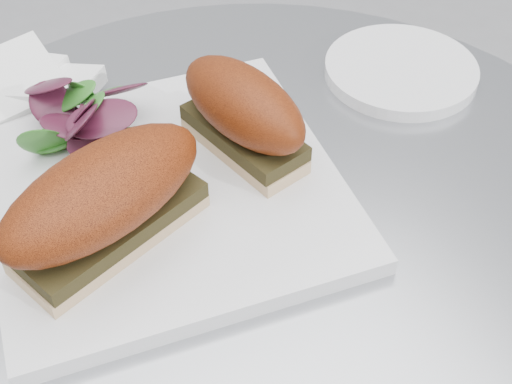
% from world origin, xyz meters
% --- Properties ---
extents(table, '(0.70, 0.70, 0.73)m').
position_xyz_m(table, '(0.00, 0.00, 0.49)').
color(table, '#B0B2B8').
rests_on(table, ground).
extents(plate, '(0.32, 0.32, 0.02)m').
position_xyz_m(plate, '(-0.06, 0.06, 0.74)').
color(plate, silver).
rests_on(plate, table).
extents(sandwich_left, '(0.19, 0.14, 0.08)m').
position_xyz_m(sandwich_left, '(-0.12, 0.02, 0.79)').
color(sandwich_left, tan).
rests_on(sandwich_left, plate).
extents(sandwich_right, '(0.09, 0.15, 0.08)m').
position_xyz_m(sandwich_right, '(0.02, 0.07, 0.79)').
color(sandwich_right, tan).
rests_on(sandwich_right, plate).
extents(salad, '(0.12, 0.12, 0.05)m').
position_xyz_m(salad, '(-0.09, 0.14, 0.77)').
color(salad, '#387F29').
rests_on(salad, plate).
extents(napkin, '(0.14, 0.14, 0.02)m').
position_xyz_m(napkin, '(-0.12, 0.24, 0.74)').
color(napkin, white).
rests_on(napkin, table).
extents(saucer, '(0.16, 0.16, 0.01)m').
position_xyz_m(saucer, '(0.22, 0.11, 0.74)').
color(saucer, silver).
rests_on(saucer, table).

